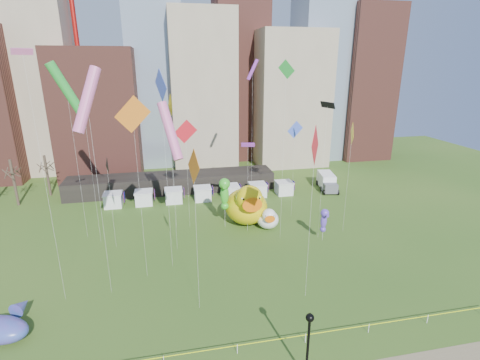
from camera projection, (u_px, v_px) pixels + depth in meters
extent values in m
plane|color=#2E561A|center=(237.00, 353.00, 30.05)|extent=(160.00, 160.00, 0.00)
cube|color=gray|center=(38.00, 73.00, 75.46)|extent=(14.00, 12.00, 42.00)
cube|color=brown|center=(99.00, 114.00, 74.67)|extent=(16.00, 14.00, 26.00)
cube|color=#8C9EB2|center=(154.00, 42.00, 79.97)|extent=(12.00, 12.00, 55.00)
cube|color=gray|center=(202.00, 91.00, 81.44)|extent=(14.00, 14.00, 34.00)
cube|color=brown|center=(240.00, 14.00, 83.71)|extent=(12.00, 12.00, 68.00)
cube|color=gray|center=(289.00, 99.00, 84.08)|extent=(16.00, 14.00, 30.00)
cube|color=#8C9EB2|center=(324.00, 59.00, 86.96)|extent=(14.00, 12.00, 48.00)
cube|color=brown|center=(364.00, 85.00, 88.90)|extent=(12.00, 12.00, 36.00)
cube|color=black|center=(173.00, 183.00, 67.88)|extent=(38.00, 6.00, 3.20)
cube|color=white|center=(113.00, 200.00, 60.51)|extent=(2.80, 2.80, 2.20)
cube|color=red|center=(124.00, 197.00, 60.70)|extent=(0.08, 1.40, 1.60)
cube|color=white|center=(144.00, 198.00, 61.48)|extent=(2.80, 2.80, 2.20)
cube|color=red|center=(155.00, 195.00, 61.67)|extent=(0.08, 1.40, 1.60)
cube|color=white|center=(174.00, 196.00, 62.45)|extent=(2.80, 2.80, 2.20)
cube|color=red|center=(184.00, 193.00, 62.64)|extent=(0.08, 1.40, 1.60)
cube|color=white|center=(203.00, 194.00, 63.42)|extent=(2.80, 2.80, 2.20)
cube|color=red|center=(213.00, 191.00, 63.61)|extent=(0.08, 1.40, 1.60)
cube|color=white|center=(230.00, 192.00, 64.39)|extent=(2.80, 2.80, 2.20)
cube|color=red|center=(240.00, 189.00, 64.59)|extent=(0.08, 1.40, 1.60)
cube|color=white|center=(258.00, 190.00, 65.36)|extent=(2.80, 2.80, 2.20)
cube|color=red|center=(267.00, 187.00, 65.56)|extent=(0.08, 1.40, 1.60)
cube|color=white|center=(284.00, 188.00, 66.33)|extent=(2.80, 2.80, 2.20)
cube|color=red|center=(293.00, 185.00, 66.53)|extent=(0.08, 1.40, 1.60)
cylinder|color=#382B21|center=(14.00, 183.00, 60.23)|extent=(0.44, 0.44, 8.00)
cylinder|color=#382B21|center=(47.00, 176.00, 64.80)|extent=(0.44, 0.44, 7.50)
cylinder|color=white|center=(237.00, 349.00, 29.91)|extent=(0.06, 0.06, 0.90)
cylinder|color=white|center=(305.00, 338.00, 31.07)|extent=(0.06, 0.06, 0.90)
cylinder|color=white|center=(369.00, 328.00, 32.24)|extent=(0.06, 0.06, 0.90)
cylinder|color=white|center=(427.00, 319.00, 33.40)|extent=(0.06, 0.06, 0.90)
cube|color=#EAFF0D|center=(237.00, 346.00, 29.80)|extent=(50.00, 0.02, 0.07)
ellipsoid|color=yellow|center=(246.00, 206.00, 54.06)|extent=(6.49, 7.54, 5.18)
ellipsoid|color=yellow|center=(243.00, 200.00, 56.79)|extent=(1.76, 1.39, 2.10)
sphere|color=yellow|center=(249.00, 199.00, 51.25)|extent=(4.01, 4.01, 3.89)
cone|color=orange|center=(252.00, 204.00, 49.74)|extent=(2.19, 1.82, 2.14)
sphere|color=white|center=(243.00, 198.00, 49.91)|extent=(0.70, 0.70, 0.70)
sphere|color=white|center=(258.00, 197.00, 50.27)|extent=(0.70, 0.70, 0.70)
sphere|color=black|center=(244.00, 199.00, 49.60)|extent=(0.35, 0.35, 0.35)
sphere|color=black|center=(259.00, 198.00, 49.96)|extent=(0.35, 0.35, 0.35)
ellipsoid|color=white|center=(268.00, 219.00, 52.67)|extent=(3.71, 4.19, 2.67)
ellipsoid|color=white|center=(266.00, 215.00, 54.09)|extent=(0.97, 0.80, 1.08)
sphere|color=white|center=(269.00, 216.00, 51.21)|extent=(2.26, 2.26, 2.01)
cone|color=orange|center=(270.00, 218.00, 50.42)|extent=(1.21, 1.04, 1.10)
sphere|color=white|center=(266.00, 216.00, 50.56)|extent=(0.36, 0.36, 0.36)
sphere|color=white|center=(273.00, 215.00, 50.64)|extent=(0.36, 0.36, 0.36)
sphere|color=black|center=(266.00, 216.00, 50.40)|extent=(0.18, 0.18, 0.18)
sphere|color=black|center=(274.00, 216.00, 50.48)|extent=(0.18, 0.18, 0.18)
cylinder|color=silver|center=(225.00, 211.00, 52.55)|extent=(0.03, 0.03, 5.07)
ellipsoid|color=green|center=(225.00, 194.00, 51.77)|extent=(1.37, 1.19, 3.13)
sphere|color=green|center=(225.00, 184.00, 51.11)|extent=(1.83, 1.83, 1.60)
cone|color=green|center=(226.00, 186.00, 50.47)|extent=(0.71, 1.07, 0.56)
sphere|color=green|center=(225.00, 206.00, 52.37)|extent=(1.12, 1.12, 1.12)
cylinder|color=silver|center=(323.00, 231.00, 48.84)|extent=(0.03, 0.03, 2.87)
ellipsoid|color=#5B3EBA|center=(324.00, 221.00, 48.40)|extent=(0.89, 0.74, 2.21)
sphere|color=#5B3EBA|center=(325.00, 213.00, 47.89)|extent=(1.17, 1.17, 1.13)
cone|color=#5B3EBA|center=(326.00, 215.00, 47.44)|extent=(0.42, 0.72, 0.40)
sphere|color=#5B3EBA|center=(323.00, 229.00, 48.84)|extent=(0.79, 0.79, 0.79)
cone|color=#623BA2|center=(22.00, 306.00, 33.87)|extent=(1.92, 2.04, 1.44)
cylinder|color=black|center=(308.00, 350.00, 26.84)|extent=(0.20, 0.20, 5.38)
sphere|color=black|center=(310.00, 318.00, 25.96)|extent=(0.63, 0.63, 0.63)
cone|color=black|center=(310.00, 314.00, 25.86)|extent=(0.22, 0.22, 0.28)
cube|color=white|center=(326.00, 180.00, 69.46)|extent=(3.43, 5.60, 2.61)
cube|color=#595960|center=(330.00, 188.00, 66.44)|extent=(2.71, 2.29, 1.67)
cylinder|color=black|center=(321.00, 189.00, 68.00)|extent=(0.43, 0.97, 0.94)
cylinder|color=black|center=(335.00, 189.00, 68.05)|extent=(0.43, 0.97, 0.94)
cylinder|color=black|center=(317.00, 183.00, 71.38)|extent=(0.43, 0.97, 0.94)
cylinder|color=black|center=(330.00, 183.00, 71.43)|extent=(0.43, 0.97, 0.94)
cylinder|color=silver|center=(310.00, 226.00, 35.00)|extent=(0.02, 0.02, 15.96)
cube|color=red|center=(315.00, 145.00, 32.54)|extent=(2.08, 3.25, 3.83)
cylinder|color=silver|center=(174.00, 193.00, 44.51)|extent=(0.02, 0.02, 15.46)
cylinder|color=pink|center=(170.00, 131.00, 42.13)|extent=(3.07, 4.02, 6.80)
cylinder|color=silver|center=(112.00, 207.00, 45.83)|extent=(0.02, 0.02, 11.12)
cone|color=black|center=(107.00, 165.00, 44.11)|extent=(0.61, 2.02, 2.01)
cylinder|color=silver|center=(78.00, 168.00, 47.11)|extent=(0.02, 0.02, 19.96)
cylinder|color=green|center=(66.00, 90.00, 44.03)|extent=(4.12, 2.72, 6.80)
cylinder|color=silver|center=(347.00, 184.00, 49.92)|extent=(0.02, 0.02, 14.14)
cube|color=yellow|center=(352.00, 134.00, 47.73)|extent=(1.08, 2.73, 2.91)
cylinder|color=silver|center=(293.00, 174.00, 55.13)|extent=(0.02, 0.02, 13.74)
cube|color=blue|center=(295.00, 130.00, 53.01)|extent=(2.53, 0.42, 2.56)
cylinder|color=silver|center=(140.00, 201.00, 38.19)|extent=(0.02, 0.02, 18.24)
cube|color=orange|center=(133.00, 114.00, 35.37)|extent=(3.60, 0.86, 3.69)
cylinder|color=silver|center=(252.00, 143.00, 56.69)|extent=(0.02, 0.02, 22.14)
cylinder|color=purple|center=(253.00, 69.00, 53.27)|extent=(1.87, 0.81, 3.08)
cylinder|color=silver|center=(188.00, 181.00, 51.29)|extent=(0.02, 0.02, 14.16)
cube|color=red|center=(185.00, 132.00, 49.10)|extent=(3.14, 1.06, 3.30)
cylinder|color=silver|center=(100.00, 205.00, 34.90)|extent=(0.02, 0.02, 19.94)
cylinder|color=pink|center=(87.00, 100.00, 31.82)|extent=(3.15, 3.13, 5.86)
cylinder|color=silver|center=(322.00, 175.00, 47.25)|extent=(0.02, 0.02, 18.12)
cube|color=black|center=(328.00, 105.00, 44.45)|extent=(1.00, 2.49, 0.77)
cylinder|color=silver|center=(283.00, 159.00, 46.71)|extent=(0.02, 0.02, 22.34)
cube|color=green|center=(286.00, 69.00, 43.26)|extent=(1.55, 1.73, 2.30)
cylinder|color=silver|center=(173.00, 170.00, 50.31)|extent=(0.02, 0.02, 17.78)
cone|color=yellow|center=(169.00, 105.00, 47.56)|extent=(0.53, 2.88, 2.86)
cylinder|color=silver|center=(167.00, 183.00, 39.88)|extent=(0.02, 0.02, 20.91)
cube|color=blue|center=(161.00, 85.00, 36.65)|extent=(1.15, 3.12, 3.31)
cylinder|color=silver|center=(197.00, 242.00, 33.42)|extent=(0.02, 0.02, 14.51)
cube|color=orange|center=(194.00, 167.00, 31.18)|extent=(0.77, 3.23, 3.31)
cylinder|color=silver|center=(248.00, 189.00, 50.08)|extent=(0.02, 0.02, 12.65)
cube|color=purple|center=(248.00, 145.00, 48.13)|extent=(1.83, 0.69, 0.57)
cylinder|color=silver|center=(93.00, 179.00, 46.23)|extent=(0.02, 0.02, 17.83)
cube|color=red|center=(83.00, 108.00, 43.47)|extent=(1.55, 2.34, 0.77)
cylinder|color=silver|center=(46.00, 189.00, 33.33)|extent=(0.02, 0.02, 23.95)
cube|color=pink|center=(22.00, 51.00, 29.63)|extent=(1.51, 1.29, 0.54)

